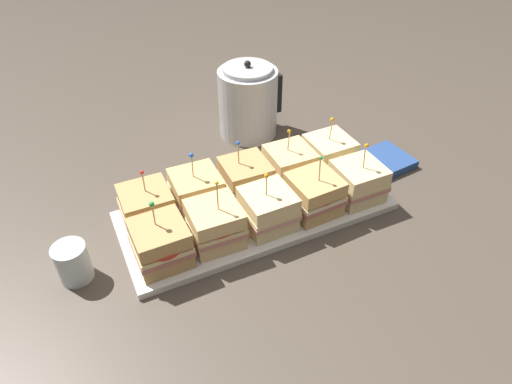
{
  "coord_description": "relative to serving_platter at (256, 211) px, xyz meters",
  "views": [
    {
      "loc": [
        -0.38,
        -0.79,
        0.79
      ],
      "look_at": [
        0.0,
        0.0,
        0.07
      ],
      "focal_mm": 32.0,
      "sensor_mm": 36.0,
      "label": 1
    }
  ],
  "objects": [
    {
      "name": "sandwich_front_left",
      "position": [
        -0.13,
        -0.06,
        0.06
      ],
      "size": [
        0.12,
        0.12,
        0.18
      ],
      "color": "#DBB77A",
      "rests_on": "serving_platter"
    },
    {
      "name": "sandwich_back_right",
      "position": [
        0.13,
        0.07,
        0.06
      ],
      "size": [
        0.12,
        0.12,
        0.16
      ],
      "color": "#DBB77A",
      "rests_on": "serving_platter"
    },
    {
      "name": "sandwich_back_center",
      "position": [
        -0.0,
        0.06,
        0.06
      ],
      "size": [
        0.12,
        0.12,
        0.16
      ],
      "color": "tan",
      "rests_on": "serving_platter"
    },
    {
      "name": "sandwich_back_far_left",
      "position": [
        -0.26,
        0.06,
        0.06
      ],
      "size": [
        0.12,
        0.13,
        0.16
      ],
      "color": "tan",
      "rests_on": "serving_platter"
    },
    {
      "name": "drinking_glass",
      "position": [
        -0.45,
        -0.02,
        0.04
      ],
      "size": [
        0.07,
        0.07,
        0.09
      ],
      "color": "silver",
      "rests_on": "ground_plane"
    },
    {
      "name": "serving_platter",
      "position": [
        0.0,
        0.0,
        0.0
      ],
      "size": [
        0.69,
        0.29,
        0.02
      ],
      "color": "white",
      "rests_on": "ground_plane"
    },
    {
      "name": "sandwich_front_far_right",
      "position": [
        0.26,
        -0.07,
        0.06
      ],
      "size": [
        0.12,
        0.12,
        0.17
      ],
      "color": "beige",
      "rests_on": "serving_platter"
    },
    {
      "name": "sandwich_front_center",
      "position": [
        -0.0,
        -0.07,
        0.06
      ],
      "size": [
        0.12,
        0.12,
        0.16
      ],
      "color": "beige",
      "rests_on": "serving_platter"
    },
    {
      "name": "sandwich_back_left",
      "position": [
        -0.13,
        0.07,
        0.06
      ],
      "size": [
        0.12,
        0.13,
        0.17
      ],
      "color": "tan",
      "rests_on": "serving_platter"
    },
    {
      "name": "ground_plane",
      "position": [
        0.0,
        0.0,
        -0.01
      ],
      "size": [
        6.0,
        6.0,
        0.0
      ],
      "primitive_type": "plane",
      "color": "#4C4238"
    },
    {
      "name": "sandwich_front_far_left",
      "position": [
        -0.26,
        -0.07,
        0.06
      ],
      "size": [
        0.12,
        0.12,
        0.16
      ],
      "color": "tan",
      "rests_on": "serving_platter"
    },
    {
      "name": "sandwich_front_right",
      "position": [
        0.13,
        -0.07,
        0.06
      ],
      "size": [
        0.13,
        0.13,
        0.17
      ],
      "color": "tan",
      "rests_on": "serving_platter"
    },
    {
      "name": "kettle_steel",
      "position": [
        0.15,
        0.37,
        0.1
      ],
      "size": [
        0.2,
        0.18,
        0.24
      ],
      "color": "#B7BABF",
      "rests_on": "ground_plane"
    },
    {
      "name": "sandwich_back_far_right",
      "position": [
        0.26,
        0.07,
        0.06
      ],
      "size": [
        0.12,
        0.12,
        0.16
      ],
      "color": "beige",
      "rests_on": "serving_platter"
    },
    {
      "name": "napkin_stack",
      "position": [
        0.44,
        0.03,
        0.0
      ],
      "size": [
        0.14,
        0.14,
        0.02
      ],
      "color": "navy",
      "rests_on": "ground_plane"
    }
  ]
}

